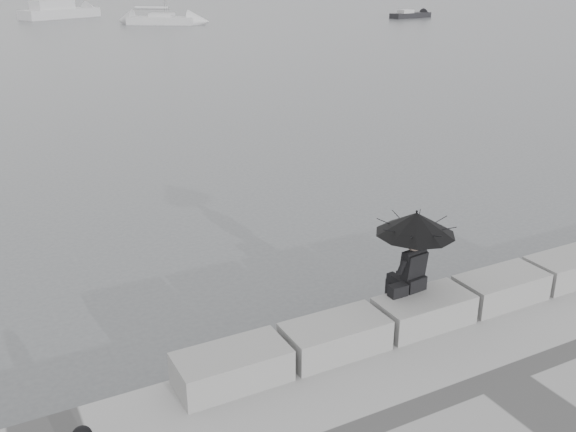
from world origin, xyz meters
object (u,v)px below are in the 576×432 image
seated_person (416,231)px  motor_cruiser (60,11)px  sailboat_right (162,19)px  small_motorboat (410,15)px

seated_person → motor_cruiser: (7.28, 78.14, -1.14)m
sailboat_right → small_motorboat: 30.41m
small_motorboat → seated_person: bearing=-136.0°
motor_cruiser → seated_person: bearing=-121.5°
sailboat_right → small_motorboat: size_ratio=2.20×
small_motorboat → motor_cruiser: bearing=144.8°
motor_cruiser → sailboat_right: bearing=-86.1°
sailboat_right → motor_cruiser: (-8.31, 14.36, 0.36)m
motor_cruiser → small_motorboat: size_ratio=1.72×
small_motorboat → sailboat_right: bearing=162.1°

